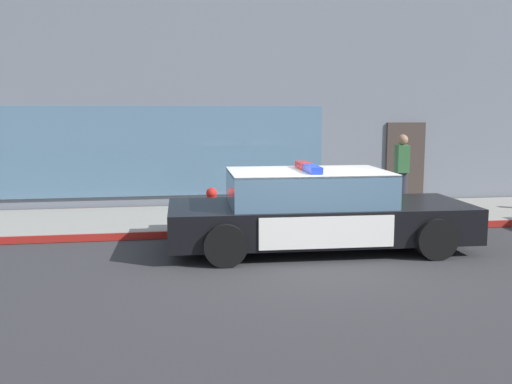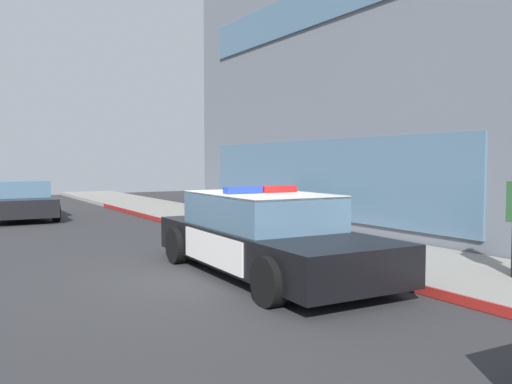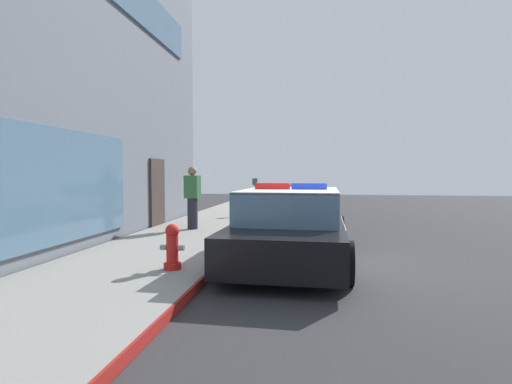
{
  "view_description": "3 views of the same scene",
  "coord_description": "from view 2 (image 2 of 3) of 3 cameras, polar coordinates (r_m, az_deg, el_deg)",
  "views": [
    {
      "loc": [
        -2.26,
        -8.93,
        2.41
      ],
      "look_at": [
        -0.57,
        1.48,
        0.92
      ],
      "focal_mm": 40.68,
      "sensor_mm": 36.0,
      "label": 1
    },
    {
      "loc": [
        7.9,
        -4.02,
        1.92
      ],
      "look_at": [
        -0.5,
        1.01,
        1.35
      ],
      "focal_mm": 37.13,
      "sensor_mm": 36.0,
      "label": 2
    },
    {
      "loc": [
        -7.3,
        0.27,
        1.69
      ],
      "look_at": [
        0.37,
        1.38,
        1.31
      ],
      "focal_mm": 27.71,
      "sensor_mm": 36.0,
      "label": 3
    }
  ],
  "objects": [
    {
      "name": "ground",
      "position": [
        9.07,
        -3.9,
        -8.9
      ],
      "size": [
        48.0,
        48.0,
        0.0
      ],
      "primitive_type": "plane",
      "color": "#303033"
    },
    {
      "name": "sidewalk",
      "position": [
        10.96,
        11.98,
        -6.44
      ],
      "size": [
        48.0,
        2.9,
        0.15
      ],
      "primitive_type": "cube",
      "color": "gray",
      "rests_on": "ground"
    },
    {
      "name": "curb_red_paint",
      "position": [
        10.04,
        5.79,
        -7.29
      ],
      "size": [
        28.8,
        0.04,
        0.14
      ],
      "primitive_type": "cube",
      "color": "maroon",
      "rests_on": "ground"
    },
    {
      "name": "storefront_building",
      "position": [
        17.42,
        25.51,
        10.75
      ],
      "size": [
        18.23,
        11.04,
        8.54
      ],
      "color": "slate",
      "rests_on": "ground"
    },
    {
      "name": "police_cruiser",
      "position": [
        8.98,
        0.98,
        -4.61
      ],
      "size": [
        5.24,
        2.28,
        1.49
      ],
      "rotation": [
        0.0,
        0.0,
        -0.03
      ],
      "color": "black",
      "rests_on": "ground"
    },
    {
      "name": "fire_hydrant",
      "position": [
        11.36,
        4.32,
        -3.86
      ],
      "size": [
        0.34,
        0.39,
        0.73
      ],
      "color": "red",
      "rests_on": "sidewalk"
    },
    {
      "name": "car_far_lane",
      "position": [
        19.34,
        -24.11,
        -0.78
      ],
      "size": [
        4.54,
        2.06,
        1.29
      ],
      "rotation": [
        0.0,
        0.0,
        3.13
      ],
      "color": "black",
      "rests_on": "ground"
    }
  ]
}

